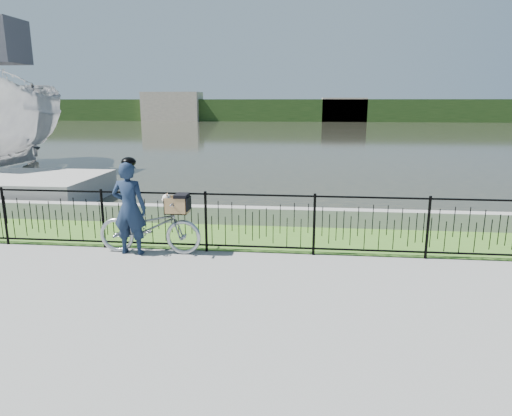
# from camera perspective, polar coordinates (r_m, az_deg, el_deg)

# --- Properties ---
(ground) EXTENTS (120.00, 120.00, 0.00)m
(ground) POSITION_cam_1_polar(r_m,az_deg,el_deg) (7.06, -0.89, -9.79)
(ground) COLOR gray
(ground) RESTS_ON ground
(grass_strip) EXTENTS (60.00, 2.00, 0.01)m
(grass_strip) POSITION_cam_1_polar(r_m,az_deg,el_deg) (9.50, 1.02, -3.66)
(grass_strip) COLOR #416D22
(grass_strip) RESTS_ON ground
(water) EXTENTS (120.00, 120.00, 0.00)m
(water) POSITION_cam_1_polar(r_m,az_deg,el_deg) (39.56, 5.00, 9.18)
(water) COLOR #29291F
(water) RESTS_ON ground
(quay_wall) EXTENTS (60.00, 0.30, 0.40)m
(quay_wall) POSITION_cam_1_polar(r_m,az_deg,el_deg) (10.40, 1.52, -1.03)
(quay_wall) COLOR gray
(quay_wall) RESTS_ON ground
(fence) EXTENTS (14.00, 0.06, 1.15)m
(fence) POSITION_cam_1_polar(r_m,az_deg,el_deg) (8.38, 0.43, -1.90)
(fence) COLOR black
(fence) RESTS_ON ground
(far_treeline) EXTENTS (120.00, 6.00, 3.00)m
(far_treeline) POSITION_cam_1_polar(r_m,az_deg,el_deg) (66.47, 5.54, 12.08)
(far_treeline) COLOR #264119
(far_treeline) RESTS_ON ground
(far_building_left) EXTENTS (8.00, 4.00, 4.00)m
(far_building_left) POSITION_cam_1_polar(r_m,az_deg,el_deg) (67.14, -10.39, 12.37)
(far_building_left) COLOR #A89987
(far_building_left) RESTS_ON ground
(far_building_right) EXTENTS (6.00, 3.00, 3.20)m
(far_building_right) POSITION_cam_1_polar(r_m,az_deg,el_deg) (65.17, 10.93, 11.97)
(far_building_right) COLOR #A89987
(far_building_right) RESTS_ON ground
(bicycle_rig) EXTENTS (1.92, 0.67, 1.15)m
(bicycle_rig) POSITION_cam_1_polar(r_m,az_deg,el_deg) (8.63, -13.07, -2.20)
(bicycle_rig) COLOR #A2A7AE
(bicycle_rig) RESTS_ON ground
(cyclist) EXTENTS (0.64, 0.44, 1.79)m
(cyclist) POSITION_cam_1_polar(r_m,az_deg,el_deg) (8.60, -15.56, 0.13)
(cyclist) COLOR #142138
(cyclist) RESTS_ON ground
(boat_near) EXTENTS (6.50, 10.83, 5.73)m
(boat_near) POSITION_cam_1_polar(r_m,az_deg,el_deg) (20.48, -29.26, 9.64)
(boat_near) COLOR #BBBBBB
(boat_near) RESTS_ON water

